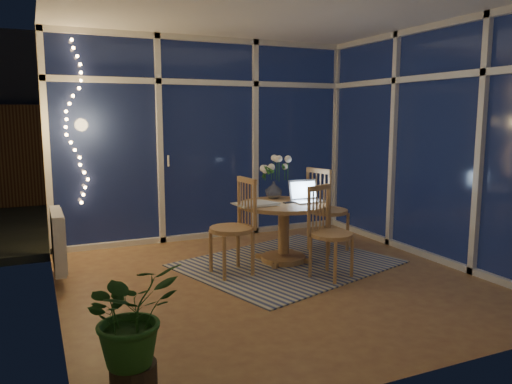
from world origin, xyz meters
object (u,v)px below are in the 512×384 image
Objects in this scene: chair_right at (329,209)px; laptop at (309,191)px; chair_left at (231,227)px; potted_plant at (132,328)px; dining_table at (284,233)px; flower_vase at (274,189)px; chair_front at (332,232)px.

chair_right is 2.93× the size of laptop.
laptop is (-0.41, -0.22, 0.28)m from chair_right.
chair_left is 0.98× the size of chair_right.
dining_table is at bearing 44.18° from potted_plant.
chair_left is at bearing -144.66° from flower_vase.
potted_plant is (-2.30, -1.92, -0.41)m from laptop.
chair_front is 1.23× the size of potted_plant.
chair_left reaches higher than flower_vase.
flower_vase is at bearing 62.01° from chair_right.
chair_right is 0.72m from flower_vase.
chair_front is 2.68× the size of laptop.
chair_front is (0.87, -0.51, -0.03)m from chair_left.
chair_left is 0.94m from flower_vase.
chair_front is (0.17, -0.70, 0.14)m from dining_table.
potted_plant is (-2.71, -2.14, -0.13)m from chair_right.
chair_left reaches higher than chair_front.
dining_table is at bearing 81.36° from chair_front.
chair_front reaches higher than flower_vase.
chair_right is at bearing 38.26° from potted_plant.
flower_vase is 3.10m from potted_plant.
chair_left is 2.21m from potted_plant.
flower_vase is (-0.13, 1.03, 0.30)m from chair_front.
chair_front is at bearing 134.57° from chair_right.
dining_table is 1.28× the size of potted_plant.
chair_left is at bearing -170.75° from laptop.
chair_front is at bearing -82.54° from flower_vase.
dining_table is at bearing 89.73° from chair_right.
flower_vase is (-0.65, 0.15, 0.25)m from chair_right.
chair_right reaches higher than chair_front.
chair_front is 1.08m from flower_vase.
potted_plant is (-2.05, -2.29, -0.39)m from flower_vase.
flower_vase is (-0.25, 0.37, -0.02)m from laptop.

